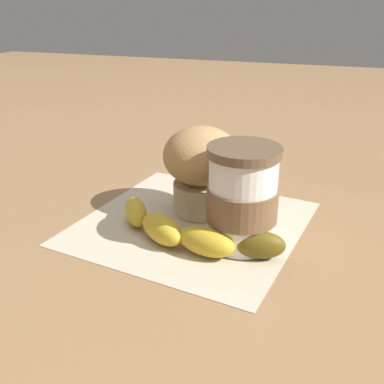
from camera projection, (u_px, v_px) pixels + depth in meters
name	position (u px, v px, depth m)	size (l,w,h in m)	color
ground_plane	(192.00, 223.00, 0.58)	(3.00, 3.00, 0.00)	#936D47
paper_napkin	(192.00, 223.00, 0.58)	(0.27, 0.27, 0.00)	beige
coffee_cup	(242.00, 198.00, 0.50)	(0.08, 0.08, 0.12)	white
muffin	(204.00, 166.00, 0.58)	(0.10, 0.10, 0.12)	beige
banana	(187.00, 232.00, 0.52)	(0.22, 0.10, 0.03)	gold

